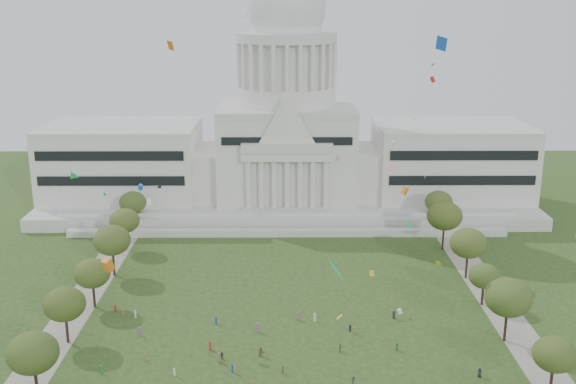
{
  "coord_description": "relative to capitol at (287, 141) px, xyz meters",
  "views": [
    {
      "loc": [
        -0.97,
        -106.64,
        66.94
      ],
      "look_at": [
        0.0,
        45.0,
        24.0
      ],
      "focal_mm": 42.0,
      "sensor_mm": 36.0,
      "label": 1
    }
  ],
  "objects": [
    {
      "name": "row_tree_r_5",
      "position": [
        43.49,
        -43.4,
        -12.37
      ],
      "size": [
        9.82,
        9.82,
        13.96
      ],
      "color": "black",
      "rests_on": "ground"
    },
    {
      "name": "person_10",
      "position": [
        10.13,
        -100.58,
        -21.44
      ],
      "size": [
        0.72,
        1.09,
        1.71
      ],
      "primitive_type": "imported",
      "rotation": [
        0.0,
        0.0,
        1.38
      ],
      "color": "#33723F",
      "rests_on": "ground"
    },
    {
      "name": "path_left",
      "position": [
        -48.0,
        -83.59,
        -22.28
      ],
      "size": [
        8.0,
        160.0,
        0.04
      ],
      "primitive_type": "cube",
      "color": "gray",
      "rests_on": "ground"
    },
    {
      "name": "row_tree_l_5",
      "position": [
        -45.22,
        -42.58,
        -13.88
      ],
      "size": [
        8.33,
        8.33,
        11.85
      ],
      "color": "black",
      "rests_on": "ground"
    },
    {
      "name": "person_0",
      "position": [
        35.19,
        -109.89,
        -21.37
      ],
      "size": [
        1.07,
        0.91,
        1.86
      ],
      "primitive_type": "imported",
      "rotation": [
        0.0,
        0.0,
        5.86
      ],
      "color": "#26262B",
      "rests_on": "ground"
    },
    {
      "name": "distant_crowd",
      "position": [
        -12.94,
        -99.25,
        -21.41
      ],
      "size": [
        65.6,
        38.22,
        1.94
      ],
      "color": "navy",
      "rests_on": "ground"
    },
    {
      "name": "person_9",
      "position": [
        11.59,
        -112.44,
        -21.45
      ],
      "size": [
        0.97,
        1.22,
        1.68
      ],
      "primitive_type": "imported",
      "rotation": [
        0.0,
        0.0,
        1.13
      ],
      "color": "#26262B",
      "rests_on": "ground"
    },
    {
      "name": "row_tree_l_3",
      "position": [
        -44.09,
        -79.67,
        -14.09
      ],
      "size": [
        8.12,
        8.12,
        11.55
      ],
      "color": "black",
      "rests_on": "ground"
    },
    {
      "name": "row_tree_r_4",
      "position": [
        44.76,
        -63.55,
        -13.01
      ],
      "size": [
        9.19,
        9.19,
        13.06
      ],
      "color": "black",
      "rests_on": "ground"
    },
    {
      "name": "person_5",
      "position": [
        -5.54,
        -102.19,
        -21.28
      ],
      "size": [
        1.99,
        1.62,
        2.03
      ],
      "primitive_type": "imported",
      "rotation": [
        0.0,
        0.0,
        2.59
      ],
      "color": "olive",
      "rests_on": "ground"
    },
    {
      "name": "row_tree_l_4",
      "position": [
        -44.08,
        -61.17,
        -12.9
      ],
      "size": [
        9.29,
        9.29,
        13.21
      ],
      "color": "black",
      "rests_on": "ground"
    },
    {
      "name": "person_4",
      "position": [
        -1.23,
        -108.48,
        -21.53
      ],
      "size": [
        0.68,
        0.98,
        1.53
      ],
      "primitive_type": "imported",
      "rotation": [
        0.0,
        0.0,
        4.48
      ],
      "color": "olive",
      "rests_on": "ground"
    },
    {
      "name": "row_tree_r_6",
      "position": [
        45.96,
        -25.46,
        -13.79
      ],
      "size": [
        8.42,
        8.42,
        11.97
      ],
      "color": "black",
      "rests_on": "ground"
    },
    {
      "name": "row_tree_r_2",
      "position": [
        44.17,
        -96.15,
        -12.64
      ],
      "size": [
        9.55,
        9.55,
        13.58
      ],
      "color": "black",
      "rests_on": "ground"
    },
    {
      "name": "person_8",
      "position": [
        -13.11,
        -102.98,
        -21.57
      ],
      "size": [
        0.75,
        0.5,
        1.46
      ],
      "primitive_type": "imported",
      "rotation": [
        0.0,
        0.0,
        3.24
      ],
      "color": "#26262B",
      "rests_on": "ground"
    },
    {
      "name": "person_2",
      "position": [
        21.56,
        -100.09,
        -21.46
      ],
      "size": [
        0.9,
        0.67,
        1.67
      ],
      "primitive_type": "imported",
      "rotation": [
        0.0,
        0.0,
        0.23
      ],
      "color": "#33723F",
      "rests_on": "ground"
    },
    {
      "name": "path_right",
      "position": [
        48.0,
        -83.59,
        -22.28
      ],
      "size": [
        8.0,
        160.0,
        0.04
      ],
      "primitive_type": "cube",
      "color": "gray",
      "rests_on": "ground"
    },
    {
      "name": "row_tree_r_3",
      "position": [
        44.4,
        -79.1,
        -15.21
      ],
      "size": [
        7.01,
        7.01,
        9.98
      ],
      "color": "black",
      "rests_on": "ground"
    },
    {
      "name": "capitol",
      "position": [
        0.0,
        0.0,
        0.0
      ],
      "size": [
        160.0,
        64.5,
        91.3
      ],
      "color": "beige",
      "rests_on": "ground"
    },
    {
      "name": "row_tree_l_1",
      "position": [
        -44.07,
        -116.55,
        -13.34
      ],
      "size": [
        8.86,
        8.86,
        12.59
      ],
      "color": "black",
      "rests_on": "ground"
    },
    {
      "name": "row_tree_l_2",
      "position": [
        -45.04,
        -96.29,
        -13.79
      ],
      "size": [
        8.42,
        8.42,
        11.97
      ],
      "color": "black",
      "rests_on": "ground"
    },
    {
      "name": "row_tree_r_1",
      "position": [
        46.22,
        -115.34,
        -14.64
      ],
      "size": [
        7.58,
        7.58,
        10.78
      ],
      "color": "black",
      "rests_on": "ground"
    },
    {
      "name": "row_tree_l_6",
      "position": [
        -46.87,
        -24.45,
        -14.02
      ],
      "size": [
        8.19,
        8.19,
        11.64
      ],
      "color": "black",
      "rests_on": "ground"
    },
    {
      "name": "kite_swarm",
      "position": [
        1.84,
        -110.58,
        8.83
      ],
      "size": [
        83.06,
        109.56,
        62.45
      ],
      "color": "white",
      "rests_on": "ground"
    }
  ]
}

